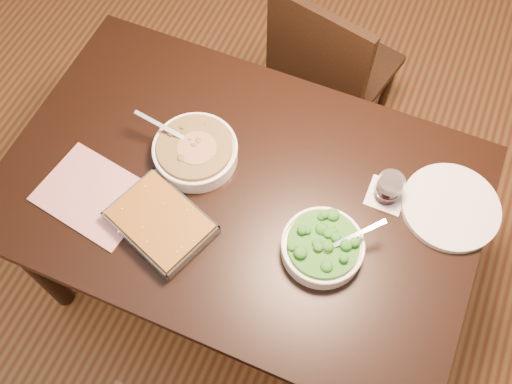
{
  "coord_description": "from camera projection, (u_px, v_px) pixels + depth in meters",
  "views": [
    {
      "loc": [
        0.35,
        -0.7,
        2.23
      ],
      "look_at": [
        0.06,
        -0.02,
        0.8
      ],
      "focal_mm": 40.0,
      "sensor_mm": 36.0,
      "label": 1
    }
  ],
  "objects": [
    {
      "name": "ground",
      "position": [
        244.0,
        274.0,
        2.34
      ],
      "size": [
        4.0,
        4.0,
        0.0
      ],
      "primitive_type": "plane",
      "color": "#411F12",
      "rests_on": "ground"
    },
    {
      "name": "coaster",
      "position": [
        386.0,
        195.0,
        1.66
      ],
      "size": [
        0.11,
        0.11,
        0.0
      ],
      "primitive_type": "cube",
      "color": "white",
      "rests_on": "table"
    },
    {
      "name": "dinner_plate",
      "position": [
        451.0,
        207.0,
        1.63
      ],
      "size": [
        0.28,
        0.28,
        0.02
      ],
      "primitive_type": "cylinder",
      "color": "silver",
      "rests_on": "table"
    },
    {
      "name": "chair_far",
      "position": [
        328.0,
        69.0,
        2.21
      ],
      "size": [
        0.49,
        0.49,
        0.87
      ],
      "rotation": [
        0.0,
        0.0,
        2.91
      ],
      "color": "black",
      "rests_on": "ground"
    },
    {
      "name": "table",
      "position": [
        240.0,
        203.0,
        1.76
      ],
      "size": [
        1.4,
        0.9,
        0.75
      ],
      "color": "black",
      "rests_on": "ground"
    },
    {
      "name": "baking_dish",
      "position": [
        161.0,
        223.0,
        1.59
      ],
      "size": [
        0.33,
        0.28,
        0.05
      ],
      "rotation": [
        0.0,
        0.0,
        -0.35
      ],
      "color": "silver",
      "rests_on": "table"
    },
    {
      "name": "stew_bowl",
      "position": [
        195.0,
        151.0,
        1.69
      ],
      "size": [
        0.28,
        0.25,
        0.1
      ],
      "color": "white",
      "rests_on": "table"
    },
    {
      "name": "magazine_a",
      "position": [
        94.0,
        195.0,
        1.66
      ],
      "size": [
        0.35,
        0.28,
        0.01
      ],
      "primitive_type": "cube",
      "rotation": [
        0.0,
        0.0,
        -0.16
      ],
      "color": "#B6344A",
      "rests_on": "table"
    },
    {
      "name": "broccoli_bowl",
      "position": [
        322.0,
        247.0,
        1.55
      ],
      "size": [
        0.23,
        0.23,
        0.09
      ],
      "color": "white",
      "rests_on": "table"
    },
    {
      "name": "wine_tumbler",
      "position": [
        389.0,
        188.0,
        1.62
      ],
      "size": [
        0.08,
        0.08,
        0.09
      ],
      "color": "black",
      "rests_on": "coaster"
    }
  ]
}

